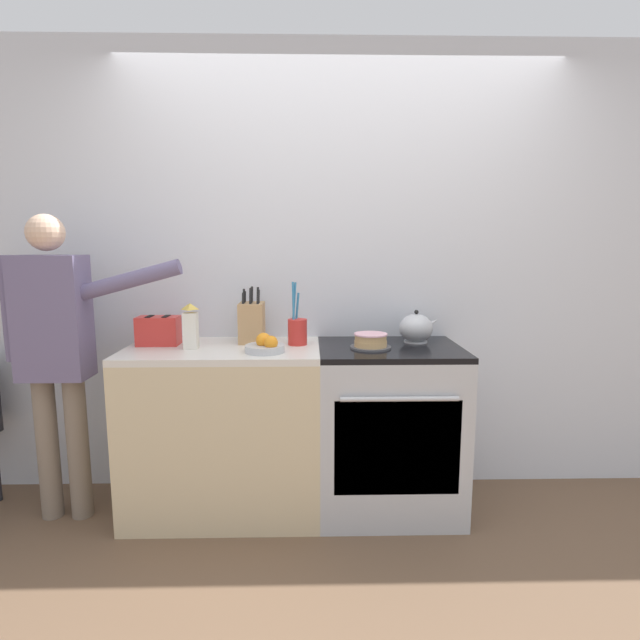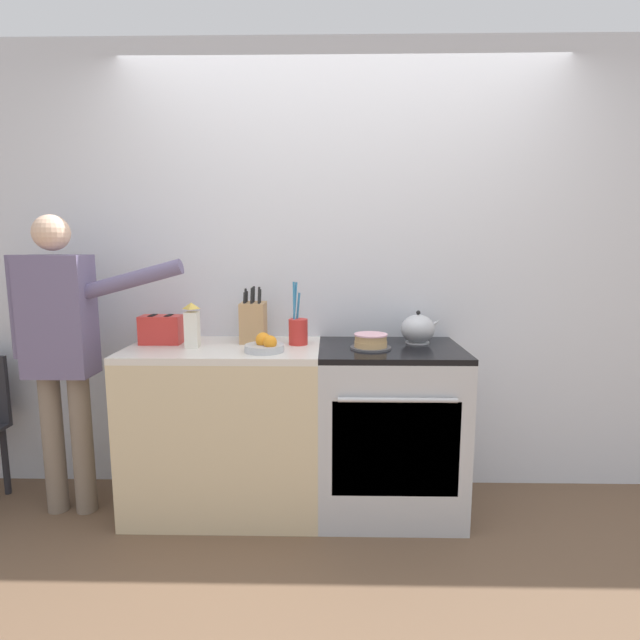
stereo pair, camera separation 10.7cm
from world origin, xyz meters
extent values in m
plane|color=brown|center=(0.00, 0.00, 0.00)|extent=(16.00, 16.00, 0.00)
cube|color=silver|center=(0.00, 0.62, 1.30)|extent=(8.00, 0.04, 2.60)
cube|color=beige|center=(-0.64, 0.30, 0.44)|extent=(1.03, 0.60, 0.89)
cube|color=silver|center=(-0.64, 0.30, 0.90)|extent=(1.03, 0.60, 0.03)
cube|color=#B7BABF|center=(0.26, 0.30, 0.45)|extent=(0.77, 0.60, 0.89)
cube|color=black|center=(0.26, 0.01, 0.47)|extent=(0.63, 0.01, 0.49)
cylinder|color=#B7BABF|center=(0.26, -0.02, 0.73)|extent=(0.57, 0.02, 0.02)
cube|color=black|center=(0.26, 0.30, 0.91)|extent=(0.77, 0.60, 0.03)
cylinder|color=#4C4C51|center=(0.15, 0.26, 0.93)|extent=(0.22, 0.22, 0.01)
cylinder|color=tan|center=(0.15, 0.26, 0.95)|extent=(0.17, 0.17, 0.03)
cylinder|color=tan|center=(0.15, 0.26, 0.98)|extent=(0.17, 0.17, 0.03)
cylinder|color=#EFB2C1|center=(0.15, 0.26, 1.00)|extent=(0.18, 0.18, 0.01)
cylinder|color=#B7BABF|center=(0.42, 0.41, 0.92)|extent=(0.13, 0.13, 0.01)
ellipsoid|color=#B7BABF|center=(0.42, 0.41, 1.00)|extent=(0.19, 0.19, 0.16)
cone|color=#B7BABF|center=(0.51, 0.41, 1.03)|extent=(0.09, 0.04, 0.08)
sphere|color=black|center=(0.42, 0.41, 1.09)|extent=(0.02, 0.02, 0.02)
cube|color=tan|center=(-0.50, 0.43, 1.03)|extent=(0.14, 0.17, 0.22)
cylinder|color=black|center=(-0.54, 0.39, 1.17)|extent=(0.01, 0.03, 0.06)
cylinder|color=black|center=(-0.50, 0.39, 1.19)|extent=(0.01, 0.04, 0.09)
cylinder|color=black|center=(-0.46, 0.39, 1.19)|extent=(0.01, 0.04, 0.09)
cylinder|color=black|center=(-0.54, 0.43, 1.18)|extent=(0.01, 0.04, 0.08)
cylinder|color=black|center=(-0.50, 0.42, 1.18)|extent=(0.01, 0.04, 0.09)
cylinder|color=black|center=(-0.46, 0.43, 1.18)|extent=(0.01, 0.04, 0.08)
cylinder|color=black|center=(-0.54, 0.47, 1.17)|extent=(0.01, 0.03, 0.06)
cylinder|color=black|center=(-0.50, 0.46, 1.19)|extent=(0.01, 0.04, 0.09)
cylinder|color=red|center=(-0.24, 0.36, 0.99)|extent=(0.10, 0.10, 0.14)
cylinder|color=teal|center=(-0.26, 0.35, 1.12)|extent=(0.02, 0.05, 0.29)
cylinder|color=teal|center=(-0.24, 0.38, 1.09)|extent=(0.03, 0.02, 0.23)
cylinder|color=teal|center=(-0.26, 0.37, 1.12)|extent=(0.03, 0.06, 0.29)
cylinder|color=#B7BABF|center=(-0.40, 0.17, 0.94)|extent=(0.20, 0.20, 0.04)
sphere|color=orange|center=(-0.41, 0.18, 0.98)|extent=(0.08, 0.08, 0.08)
sphere|color=orange|center=(-0.37, 0.14, 0.98)|extent=(0.07, 0.07, 0.07)
cube|color=red|center=(-1.00, 0.37, 1.00)|extent=(0.22, 0.13, 0.16)
cube|color=black|center=(-1.04, 0.37, 1.08)|extent=(0.03, 0.09, 0.00)
cube|color=black|center=(-0.96, 0.37, 1.08)|extent=(0.03, 0.09, 0.00)
cube|color=black|center=(-1.12, 0.37, 1.03)|extent=(0.02, 0.02, 0.01)
cube|color=white|center=(-0.80, 0.27, 1.02)|extent=(0.07, 0.07, 0.19)
pyramid|color=#E0BC4C|center=(-0.80, 0.27, 1.14)|extent=(0.07, 0.07, 0.03)
cylinder|color=#7A6B5B|center=(-1.58, 0.23, 0.39)|extent=(0.11, 0.11, 0.77)
cylinder|color=#7A6B5B|center=(-1.42, 0.23, 0.39)|extent=(0.11, 0.11, 0.77)
cube|color=slate|center=(-1.50, 0.23, 1.09)|extent=(0.34, 0.20, 0.64)
cylinder|color=slate|center=(-1.71, 0.23, 1.14)|extent=(0.08, 0.08, 0.54)
cylinder|color=slate|center=(-1.10, 0.23, 1.28)|extent=(0.54, 0.08, 0.22)
sphere|color=beige|center=(-1.50, 0.23, 1.52)|extent=(0.18, 0.18, 0.18)
cylinder|color=#232328|center=(-1.98, 0.41, 0.20)|extent=(0.04, 0.04, 0.41)
camera|label=1|loc=(-0.18, -2.33, 1.47)|focal=28.00mm
camera|label=2|loc=(-0.07, -2.33, 1.47)|focal=28.00mm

